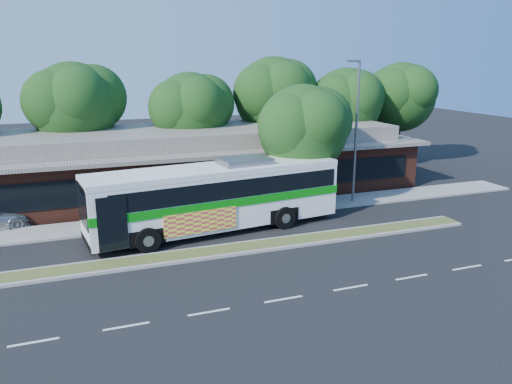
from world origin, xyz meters
TOP-DOWN VIEW (x-y plane):
  - ground at (0.00, 0.00)m, footprint 120.00×120.00m
  - median_strip at (0.00, 0.60)m, footprint 26.00×1.10m
  - sidewalk at (0.00, 6.40)m, footprint 44.00×2.60m
  - plaza_building at (0.00, 12.99)m, footprint 33.20×11.20m
  - lamp_post at (9.56, 6.00)m, footprint 0.93×0.18m
  - tree_bg_b at (-6.57, 16.14)m, footprint 6.69×6.00m
  - tree_bg_c at (1.40, 15.13)m, footprint 6.24×5.60m
  - tree_bg_d at (8.45, 16.15)m, footprint 6.91×6.20m
  - tree_bg_e at (14.42, 15.14)m, footprint 6.47×5.80m
  - tree_bg_f at (20.43, 16.14)m, footprint 6.69×6.00m
  - transit_bus at (-0.16, 3.81)m, footprint 14.11×4.77m
  - sidewalk_tree at (6.39, 6.33)m, footprint 6.08×5.45m

SIDE VIEW (x-z plane):
  - ground at x=0.00m, z-range 0.00..0.00m
  - sidewalk at x=0.00m, z-range 0.00..0.12m
  - median_strip at x=0.00m, z-range 0.00..0.15m
  - plaza_building at x=0.00m, z-range -0.10..4.35m
  - transit_bus at x=-0.16m, z-range 0.22..4.11m
  - lamp_post at x=9.56m, z-range 0.37..9.44m
  - sidewalk_tree at x=6.39m, z-range 1.26..8.95m
  - tree_bg_c at x=1.40m, z-range 1.46..9.72m
  - tree_bg_e at x=14.42m, z-range 1.49..10.00m
  - tree_bg_f at x=20.43m, z-range 1.60..10.52m
  - tree_bg_b at x=-6.57m, z-range 1.64..10.64m
  - tree_bg_d at x=8.45m, z-range 1.73..11.10m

